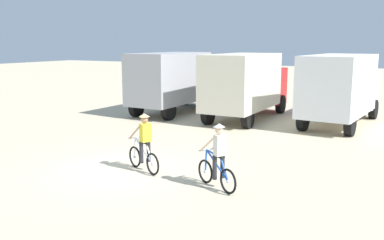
# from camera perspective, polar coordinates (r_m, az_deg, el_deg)

# --- Properties ---
(ground_plane) EXTENTS (120.00, 120.00, 0.00)m
(ground_plane) POSITION_cam_1_polar(r_m,az_deg,el_deg) (13.69, -9.04, -6.57)
(ground_plane) COLOR beige
(box_truck_grey_hauler) EXTENTS (2.57, 6.82, 3.35)m
(box_truck_grey_hauler) POSITION_cam_1_polar(r_m,az_deg,el_deg) (24.22, -2.23, 5.40)
(box_truck_grey_hauler) COLOR #9E9EA3
(box_truck_grey_hauler) RESTS_ON ground
(box_truck_cream_rv) EXTENTS (2.44, 6.77, 3.35)m
(box_truck_cream_rv) POSITION_cam_1_polar(r_m,az_deg,el_deg) (22.26, 7.16, 4.89)
(box_truck_cream_rv) COLOR beige
(box_truck_cream_rv) RESTS_ON ground
(box_truck_avon_van) EXTENTS (2.89, 6.91, 3.35)m
(box_truck_avon_van) POSITION_cam_1_polar(r_m,az_deg,el_deg) (21.63, 19.13, 4.25)
(box_truck_avon_van) COLOR white
(box_truck_avon_van) RESTS_ON ground
(cyclist_orange_shirt) EXTENTS (1.60, 0.82, 1.82)m
(cyclist_orange_shirt) POSITION_cam_1_polar(r_m,az_deg,el_deg) (13.27, -6.34, -3.26)
(cyclist_orange_shirt) COLOR black
(cyclist_orange_shirt) RESTS_ON ground
(cyclist_cowboy_hat) EXTENTS (1.54, 0.91, 1.82)m
(cyclist_cowboy_hat) POSITION_cam_1_polar(r_m,az_deg,el_deg) (11.66, 3.43, -5.12)
(cyclist_cowboy_hat) COLOR black
(cyclist_cowboy_hat) RESTS_ON ground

